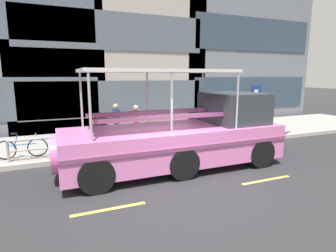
# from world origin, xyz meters

# --- Properties ---
(ground_plane) EXTENTS (120.00, 120.00, 0.00)m
(ground_plane) POSITION_xyz_m (0.00, 0.00, 0.00)
(ground_plane) COLOR #2B2B2D
(sidewalk) EXTENTS (32.00, 4.80, 0.18)m
(sidewalk) POSITION_xyz_m (0.00, 5.60, 0.09)
(sidewalk) COLOR #99968E
(sidewalk) RESTS_ON ground_plane
(curb_edge) EXTENTS (32.00, 0.18, 0.18)m
(curb_edge) POSITION_xyz_m (0.00, 3.11, 0.09)
(curb_edge) COLOR #B2ADA3
(curb_edge) RESTS_ON ground_plane
(lane_centreline) EXTENTS (25.80, 0.12, 0.01)m
(lane_centreline) POSITION_xyz_m (-0.00, -0.97, 0.00)
(lane_centreline) COLOR #DBD64C
(lane_centreline) RESTS_ON ground_plane
(curb_guardrail) EXTENTS (10.51, 0.09, 0.78)m
(curb_guardrail) POSITION_xyz_m (0.19, 3.45, 0.70)
(curb_guardrail) COLOR gray
(curb_guardrail) RESTS_ON sidewalk
(parking_sign) EXTENTS (0.60, 0.12, 2.49)m
(parking_sign) POSITION_xyz_m (5.80, 3.72, 1.88)
(parking_sign) COLOR #4C4F54
(parking_sign) RESTS_ON sidewalk
(leaned_bicycle) EXTENTS (1.74, 0.46, 0.96)m
(leaned_bicycle) POSITION_xyz_m (-4.63, 3.82, 0.56)
(leaned_bicycle) COLOR black
(leaned_bicycle) RESTS_ON sidewalk
(duck_tour_boat) EXTENTS (9.31, 2.62, 3.35)m
(duck_tour_boat) POSITION_xyz_m (0.80, 1.23, 1.09)
(duck_tour_boat) COLOR pink
(duck_tour_boat) RESTS_ON ground_plane
(pedestrian_near_bow) EXTENTS (0.25, 0.42, 1.53)m
(pedestrian_near_bow) POSITION_xyz_m (3.39, 4.56, 1.10)
(pedestrian_near_bow) COLOR #1E2338
(pedestrian_near_bow) RESTS_ON sidewalk
(pedestrian_mid_left) EXTENTS (0.23, 0.48, 1.68)m
(pedestrian_mid_left) POSITION_xyz_m (-0.07, 4.63, 1.19)
(pedestrian_mid_left) COLOR #47423D
(pedestrian_mid_left) RESTS_ON sidewalk
(pedestrian_mid_right) EXTENTS (0.32, 0.45, 1.74)m
(pedestrian_mid_right) POSITION_xyz_m (-0.89, 5.03, 1.23)
(pedestrian_mid_right) COLOR #1E2338
(pedestrian_mid_right) RESTS_ON sidewalk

